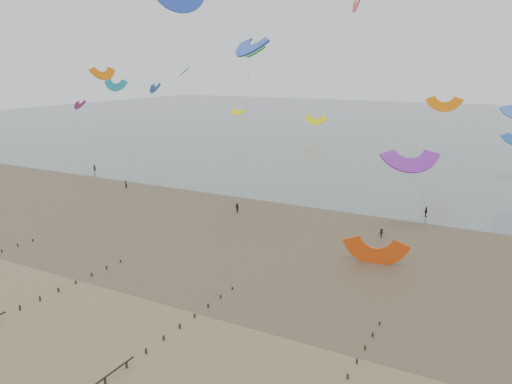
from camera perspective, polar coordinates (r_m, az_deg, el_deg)
ground at (r=55.32m, az=-13.07°, el=-14.65°), size 500.00×500.00×0.00m
sea_and_shore at (r=83.57m, az=0.45°, el=-4.14°), size 500.00×665.00×0.03m
kitesurfer_lead at (r=113.69m, az=-14.63°, el=0.83°), size 0.75×0.61×1.78m
kitesurfers at (r=89.06m, az=18.26°, el=-3.14°), size 118.68×17.82×1.90m
grounded_kite at (r=71.10m, az=13.41°, el=-7.94°), size 8.24×6.84×4.12m
kites_airborne at (r=133.46m, az=10.11°, el=11.48°), size 247.50×120.63×45.36m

